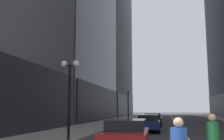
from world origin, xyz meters
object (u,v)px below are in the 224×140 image
Objects in this scene: car_navy at (148,122)px; street_lamp_left_far at (128,98)px; pedestrian_in_green_parka at (213,140)px; street_lamp_left_near at (70,82)px; car_black at (153,119)px; car_red at (126,134)px.

car_navy is 1.00× the size of street_lamp_left_far.
street_lamp_left_near reaches higher than pedestrian_in_green_parka.
street_lamp_left_far is at bearing 113.37° from car_black.
car_red is 4.85m from street_lamp_left_near.
pedestrian_in_green_parka is 0.37× the size of street_lamp_left_near.
pedestrian_in_green_parka is (2.57, -13.77, 0.24)m from car_navy.
car_black is 1.01× the size of street_lamp_left_near.
car_red is 0.98× the size of street_lamp_left_near.
street_lamp_left_near is at bearing 146.43° from car_red.
pedestrian_in_green_parka is at bearing -83.00° from car_black.
pedestrian_in_green_parka is (2.57, -20.95, 0.24)m from car_black.
pedestrian_in_green_parka is at bearing -77.95° from street_lamp_left_far.
street_lamp_left_near is (-3.76, -7.67, 2.54)m from car_navy.
car_red is at bearing -82.40° from street_lamp_left_far.
car_navy is at bearing 88.19° from car_red.
pedestrian_in_green_parka is (2.88, -3.82, 0.24)m from car_red.
car_red is 9.96m from car_navy.
car_navy and car_black have the same top height.
street_lamp_left_far reaches higher than car_red.
car_red and car_black have the same top height.
car_red is at bearing -33.57° from street_lamp_left_near.
car_black is at bearing -66.63° from street_lamp_left_far.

